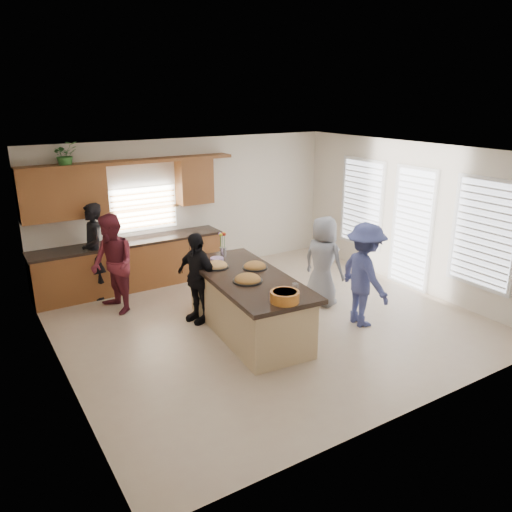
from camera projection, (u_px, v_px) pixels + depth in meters
floor at (268, 321)px, 8.37m from camera, size 6.50×6.50×0.00m
room_shell at (269, 210)px, 7.78m from camera, size 6.52×6.02×2.81m
back_cabinetry at (126, 243)px, 9.56m from camera, size 4.08×0.66×2.46m
right_wall_glazing at (414, 221)px, 9.46m from camera, size 0.06×4.00×2.25m
island at (248, 305)px, 7.88m from camera, size 1.37×2.79×0.95m
platter_front at (248, 280)px, 7.47m from camera, size 0.45×0.45×0.18m
platter_mid at (255, 267)px, 8.05m from camera, size 0.40×0.40×0.16m
platter_back at (217, 266)px, 8.08m from camera, size 0.40×0.40×0.16m
salad_bowl at (285, 296)px, 6.73m from camera, size 0.40×0.40×0.15m
clear_cup at (295, 287)px, 7.12m from camera, size 0.08×0.08×0.11m
plate_stack at (217, 259)px, 8.40m from camera, size 0.23×0.23×0.05m
flower_vase at (223, 243)px, 8.61m from camera, size 0.14×0.14×0.42m
potted_plant at (65, 155)px, 8.64m from camera, size 0.48×0.44×0.46m
woman_left_back at (95, 251)px, 9.11m from camera, size 0.44×0.66×1.78m
woman_left_mid at (113, 264)px, 8.49m from camera, size 0.78×0.93×1.73m
woman_left_front at (197, 278)px, 8.17m from camera, size 0.61×0.96×1.53m
woman_right_back at (365, 275)px, 8.02m from camera, size 0.79×1.19×1.72m
woman_right_front at (323, 261)px, 8.82m from camera, size 0.72×0.91×1.62m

